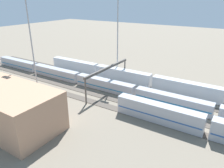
# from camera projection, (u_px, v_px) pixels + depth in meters

# --- Properties ---
(ground_plane) EXTENTS (400.00, 400.00, 0.00)m
(ground_plane) POSITION_uv_depth(u_px,v_px,m) (104.00, 90.00, 76.85)
(ground_plane) COLOR #756B5B
(track_bed_0) EXTENTS (140.00, 2.80, 0.12)m
(track_bed_0) POSITION_uv_depth(u_px,v_px,m) (119.00, 81.00, 84.67)
(track_bed_0) COLOR #3D3833
(track_bed_0) RESTS_ON ground_plane
(track_bed_1) EXTENTS (140.00, 2.80, 0.12)m
(track_bed_1) POSITION_uv_depth(u_px,v_px,m) (112.00, 85.00, 80.75)
(track_bed_1) COLOR #3D3833
(track_bed_1) RESTS_ON ground_plane
(track_bed_2) EXTENTS (140.00, 2.80, 0.12)m
(track_bed_2) POSITION_uv_depth(u_px,v_px,m) (104.00, 90.00, 76.83)
(track_bed_2) COLOR #4C443D
(track_bed_2) RESTS_ON ground_plane
(track_bed_3) EXTENTS (140.00, 2.80, 0.12)m
(track_bed_3) POSITION_uv_depth(u_px,v_px,m) (96.00, 94.00, 72.91)
(track_bed_3) COLOR #4C443D
(track_bed_3) RESTS_ON ground_plane
(track_bed_4) EXTENTS (140.00, 2.80, 0.12)m
(track_bed_4) POSITION_uv_depth(u_px,v_px,m) (87.00, 100.00, 68.99)
(track_bed_4) COLOR #4C443D
(track_bed_4) RESTS_ON ground_plane
(train_on_track_4) EXTENTS (47.20, 3.06, 5.00)m
(train_on_track_4) POSITION_uv_depth(u_px,v_px,m) (208.00, 127.00, 50.14)
(train_on_track_4) COLOR #A8AAB2
(train_on_track_4) RESTS_ON ground_plane
(train_on_track_0) EXTENTS (71.40, 3.00, 5.00)m
(train_on_track_0) POSITION_uv_depth(u_px,v_px,m) (123.00, 76.00, 82.85)
(train_on_track_0) COLOR silver
(train_on_track_0) RESTS_ON ground_plane
(train_on_track_2) EXTENTS (119.80, 3.06, 3.80)m
(train_on_track_2) POSITION_uv_depth(u_px,v_px,m) (105.00, 85.00, 75.98)
(train_on_track_2) COLOR #A8AAB2
(train_on_track_2) RESTS_ON ground_plane
(light_mast_0) EXTENTS (2.80, 0.70, 32.05)m
(light_mast_0) POSITION_uv_depth(u_px,v_px,m) (118.00, 28.00, 80.60)
(light_mast_0) COLOR #9EA0A5
(light_mast_0) RESTS_ON ground_plane
(light_mast_1) EXTENTS (2.80, 0.70, 31.27)m
(light_mast_1) POSITION_uv_depth(u_px,v_px,m) (30.00, 34.00, 69.31)
(light_mast_1) COLOR #9EA0A5
(light_mast_1) RESTS_ON ground_plane
(signal_gantry) EXTENTS (0.70, 25.00, 8.80)m
(signal_gantry) POSITION_uv_depth(u_px,v_px,m) (108.00, 71.00, 73.34)
(signal_gantry) COLOR #4C4742
(signal_gantry) RESTS_ON ground_plane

